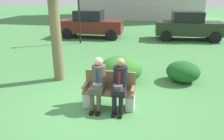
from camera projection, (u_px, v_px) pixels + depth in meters
name	position (u px, v px, depth m)	size (l,w,h in m)	color
ground_plane	(97.00, 103.00, 5.80)	(80.00, 80.00, 0.00)	#407C42
park_bench	(109.00, 92.00, 5.56)	(1.28, 0.44, 0.90)	brown
seated_man_left	(98.00, 81.00, 5.39)	(0.34, 0.72, 1.29)	#4C473D
seated_man_right	(120.00, 82.00, 5.29)	(0.34, 0.72, 1.29)	black
shrub_near_bench	(183.00, 72.00, 7.12)	(1.07, 0.98, 0.67)	#1A5420
shrub_mid_lawn	(123.00, 65.00, 7.98)	(0.89, 0.82, 0.56)	#285E21
shrub_far_lawn	(121.00, 69.00, 7.11)	(1.35, 1.24, 0.84)	#2C6D26
parked_car_near	(91.00, 24.00, 13.92)	(3.94, 1.79, 1.68)	#591E19
parked_car_far	(189.00, 26.00, 13.20)	(3.96, 1.84, 1.68)	#232D1E
street_lamp	(79.00, 3.00, 11.88)	(0.24, 0.24, 3.53)	black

